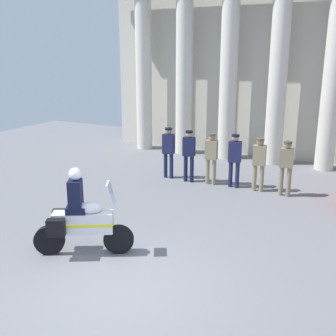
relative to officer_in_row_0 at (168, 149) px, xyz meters
name	(u,v)px	position (x,y,z in m)	size (l,w,h in m)	color
ground_plane	(118,289)	(2.27, -6.50, -1.01)	(28.00, 28.00, 0.00)	slate
colonnade_backdrop	(282,62)	(2.69, 4.01, 2.73)	(14.64, 1.52, 7.09)	beige
officer_in_row_0	(168,149)	(0.00, 0.00, 0.00)	(0.40, 0.26, 1.72)	#191E42
officer_in_row_1	(189,152)	(0.79, -0.08, -0.01)	(0.40, 0.26, 1.70)	#141938
officer_in_row_2	(211,155)	(1.53, -0.02, -0.03)	(0.40, 0.26, 1.66)	#847A5B
officer_in_row_3	(235,157)	(2.29, 0.03, -0.01)	(0.40, 0.26, 1.69)	#191E42
officer_in_row_4	(259,160)	(3.07, 0.01, -0.04)	(0.40, 0.26, 1.65)	#847A5B
officer_in_row_5	(286,164)	(3.89, -0.07, -0.03)	(0.40, 0.26, 1.65)	#7A7056
motorcycle_with_rider	(79,219)	(0.82, -5.71, -0.22)	(1.89, 1.18, 1.90)	black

